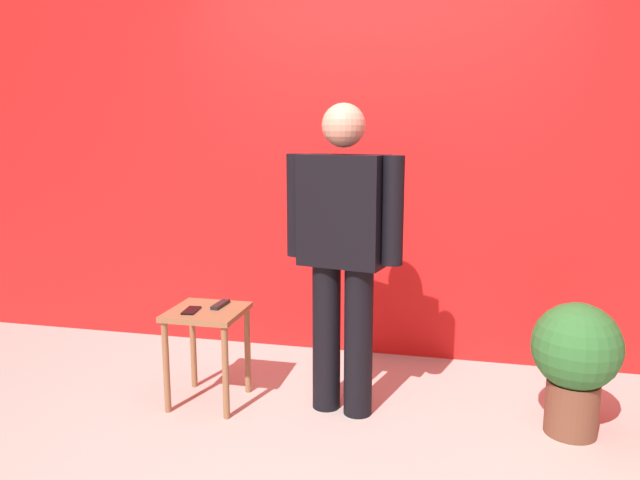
{
  "coord_description": "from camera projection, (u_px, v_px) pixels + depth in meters",
  "views": [
    {
      "loc": [
        0.53,
        -2.57,
        1.52
      ],
      "look_at": [
        -0.19,
        0.55,
        0.94
      ],
      "focal_mm": 33.65,
      "sensor_mm": 36.0,
      "label": 1
    }
  ],
  "objects": [
    {
      "name": "back_wall_red",
      "position": [
        378.0,
        125.0,
        3.98
      ],
      "size": [
        6.37,
        0.12,
        3.13
      ],
      "primitive_type": "cube",
      "color": "red",
      "rests_on": "ground_plane"
    },
    {
      "name": "standing_person",
      "position": [
        343.0,
        245.0,
        3.17
      ],
      "size": [
        0.66,
        0.31,
        1.67
      ],
      "color": "black",
      "rests_on": "ground_plane"
    },
    {
      "name": "cell_phone",
      "position": [
        191.0,
        310.0,
        3.3
      ],
      "size": [
        0.08,
        0.15,
        0.01
      ],
      "primitive_type": "cube",
      "rotation": [
        0.0,
        0.0,
        0.1
      ],
      "color": "black",
      "rests_on": "side_table"
    },
    {
      "name": "ground_plane",
      "position": [
        332.0,
        457.0,
        2.85
      ],
      "size": [
        12.0,
        12.0,
        0.0
      ],
      "primitive_type": "plane",
      "color": "#B7B2A8"
    },
    {
      "name": "side_table",
      "position": [
        207.0,
        328.0,
        3.36
      ],
      "size": [
        0.4,
        0.4,
        0.55
      ],
      "color": "olive",
      "rests_on": "ground_plane"
    },
    {
      "name": "tv_remote",
      "position": [
        220.0,
        304.0,
        3.4
      ],
      "size": [
        0.05,
        0.17,
        0.02
      ],
      "primitive_type": "cube",
      "rotation": [
        0.0,
        0.0,
        -0.05
      ],
      "color": "black",
      "rests_on": "side_table"
    },
    {
      "name": "potted_plant",
      "position": [
        576.0,
        358.0,
        3.0
      ],
      "size": [
        0.44,
        0.44,
        0.69
      ],
      "color": "brown",
      "rests_on": "ground_plane"
    }
  ]
}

